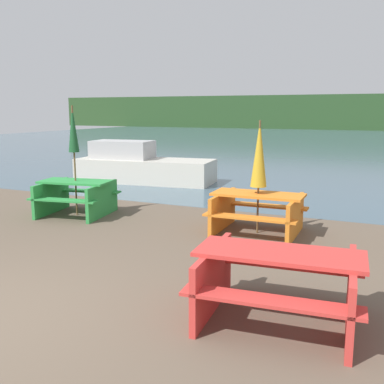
# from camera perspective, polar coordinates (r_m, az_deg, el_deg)

# --- Properties ---
(water) EXTENTS (60.00, 50.00, 0.00)m
(water) POSITION_cam_1_polar(r_m,az_deg,el_deg) (34.74, 17.62, 6.18)
(water) COLOR #425B6B
(water) RESTS_ON ground_plane
(far_treeline) EXTENTS (80.00, 1.60, 4.00)m
(far_treeline) POSITION_cam_1_polar(r_m,az_deg,el_deg) (54.58, 20.30, 9.49)
(far_treeline) COLOR #284723
(far_treeline) RESTS_ON water
(picnic_table_red) EXTENTS (1.86, 1.52, 0.78)m
(picnic_table_red) POSITION_cam_1_polar(r_m,az_deg,el_deg) (4.97, 10.93, -10.81)
(picnic_table_red) COLOR red
(picnic_table_red) RESTS_ON ground_plane
(picnic_table_green) EXTENTS (1.71, 1.61, 0.75)m
(picnic_table_green) POSITION_cam_1_polar(r_m,az_deg,el_deg) (10.04, -14.50, -0.31)
(picnic_table_green) COLOR green
(picnic_table_green) RESTS_ON ground_plane
(picnic_table_orange) EXTENTS (1.68, 1.41, 0.75)m
(picnic_table_orange) POSITION_cam_1_polar(r_m,az_deg,el_deg) (8.37, 8.34, -2.19)
(picnic_table_orange) COLOR orange
(picnic_table_orange) RESTS_ON ground_plane
(umbrella_darkgreen) EXTENTS (0.23, 0.23, 2.34)m
(umbrella_darkgreen) POSITION_cam_1_polar(r_m,az_deg,el_deg) (9.88, -14.86, 7.52)
(umbrella_darkgreen) COLOR brown
(umbrella_darkgreen) RESTS_ON ground_plane
(umbrella_gold) EXTENTS (0.30, 0.30, 2.07)m
(umbrella_gold) POSITION_cam_1_polar(r_m,az_deg,el_deg) (8.21, 8.53, 4.75)
(umbrella_gold) COLOR brown
(umbrella_gold) RESTS_ON ground_plane
(boat) EXTENTS (4.46, 1.96, 1.29)m
(boat) POSITION_cam_1_polar(r_m,az_deg,el_deg) (14.34, -6.51, 3.24)
(boat) COLOR beige
(boat) RESTS_ON water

